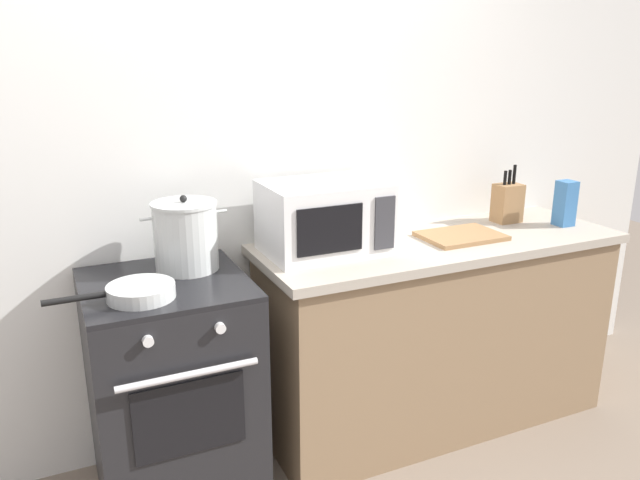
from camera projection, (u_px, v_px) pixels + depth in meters
name	position (u px, v px, depth m)	size (l,w,h in m)	color
back_wall	(289.00, 165.00, 2.79)	(4.40, 0.10, 2.50)	silver
lower_cabinet_right	(436.00, 336.00, 2.96)	(1.64, 0.56, 0.88)	#8C7051
countertop_right	(441.00, 243.00, 2.83)	(1.70, 0.60, 0.04)	#ADA393
stove	(173.00, 391.00, 2.44)	(0.60, 0.64, 0.92)	black
stock_pot	(186.00, 236.00, 2.40)	(0.33, 0.25, 0.30)	silver
frying_pan	(139.00, 292.00, 2.14)	(0.43, 0.23, 0.05)	silver
microwave	(324.00, 217.00, 2.61)	(0.50, 0.37, 0.30)	white
cutting_board	(461.00, 236.00, 2.84)	(0.36, 0.26, 0.02)	#997047
knife_block	(507.00, 202.00, 3.09)	(0.13, 0.10, 0.28)	#997047
pasta_box	(565.00, 203.00, 3.02)	(0.08, 0.08, 0.22)	teal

